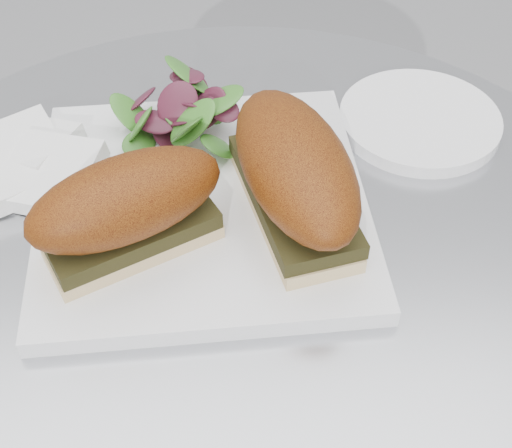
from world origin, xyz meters
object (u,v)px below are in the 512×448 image
at_px(sandwich_right, 295,172).
at_px(plate, 203,203).
at_px(saucer, 420,120).
at_px(sandwich_left, 127,208).

bearing_deg(sandwich_right, plate, -120.46).
height_order(plate, saucer, plate).
bearing_deg(sandwich_left, saucer, 4.32).
relative_size(sandwich_left, saucer, 1.08).
bearing_deg(sandwich_right, sandwich_left, -89.56).
xyz_separation_m(sandwich_left, saucer, (0.25, 0.16, -0.05)).
relative_size(plate, sandwich_right, 1.40).
height_order(sandwich_left, sandwich_right, same).
distance_m(sandwich_right, saucer, 0.19).
relative_size(plate, saucer, 1.77).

